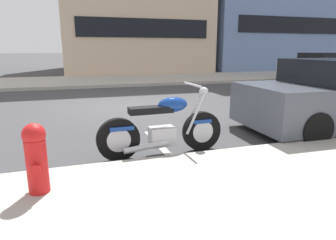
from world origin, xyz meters
TOP-DOWN VIEW (x-y plane):
  - ground_plane at (0.00, 0.00)m, footprint 260.00×260.00m
  - sidewalk_far_curb at (12.00, 7.06)m, footprint 120.00×5.00m
  - parking_stall_stripe at (0.00, -3.96)m, footprint 0.12×2.20m
  - parked_motorcycle at (-0.08, -4.26)m, footprint 2.05×0.62m
  - car_opposite_curb at (11.19, 3.97)m, footprint 4.40×1.99m
  - fire_hydrant at (-1.81, -5.32)m, footprint 0.24×0.36m

SIDE VIEW (x-z plane):
  - ground_plane at x=0.00m, z-range 0.00..0.00m
  - parking_stall_stripe at x=0.00m, z-range 0.00..0.01m
  - sidewalk_far_curb at x=12.00m, z-range 0.00..0.14m
  - parked_motorcycle at x=-0.08m, z-range -0.13..1.00m
  - fire_hydrant at x=-1.81m, z-range 0.16..0.93m
  - car_opposite_curb at x=11.19m, z-range -0.05..1.42m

